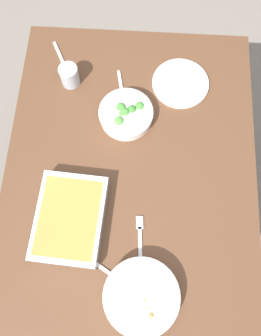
# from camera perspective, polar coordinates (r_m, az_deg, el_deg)

# --- Properties ---
(ground_plane) EXTENTS (6.00, 6.00, 0.00)m
(ground_plane) POSITION_cam_1_polar(r_m,az_deg,el_deg) (1.97, 0.00, -6.99)
(ground_plane) COLOR slate
(dining_table) EXTENTS (1.20, 0.90, 0.74)m
(dining_table) POSITION_cam_1_polar(r_m,az_deg,el_deg) (1.34, 0.00, -1.25)
(dining_table) COLOR brown
(dining_table) RESTS_ON ground_plane
(stew_bowl) EXTENTS (0.24, 0.24, 0.06)m
(stew_bowl) POSITION_cam_1_polar(r_m,az_deg,el_deg) (1.16, 1.79, -20.18)
(stew_bowl) COLOR white
(stew_bowl) RESTS_ON dining_table
(broccoli_bowl) EXTENTS (0.20, 0.20, 0.06)m
(broccoli_bowl) POSITION_cam_1_polar(r_m,az_deg,el_deg) (1.31, -0.74, 8.78)
(broccoli_bowl) COLOR white
(broccoli_bowl) RESTS_ON dining_table
(baking_dish) EXTENTS (0.31, 0.24, 0.06)m
(baking_dish) POSITION_cam_1_polar(r_m,az_deg,el_deg) (1.19, -9.86, -8.14)
(baking_dish) COLOR silver
(baking_dish) RESTS_ON dining_table
(drink_cup) EXTENTS (0.07, 0.07, 0.08)m
(drink_cup) POSITION_cam_1_polar(r_m,az_deg,el_deg) (1.40, -9.89, 14.51)
(drink_cup) COLOR #B2BCC6
(drink_cup) RESTS_ON dining_table
(side_plate) EXTENTS (0.22, 0.22, 0.01)m
(side_plate) POSITION_cam_1_polar(r_m,az_deg,el_deg) (1.41, 8.13, 13.49)
(side_plate) COLOR silver
(side_plate) RESTS_ON dining_table
(spoon_by_stew) EXTENTS (0.11, 0.16, 0.01)m
(spoon_by_stew) POSITION_cam_1_polar(r_m,az_deg,el_deg) (1.18, -2.90, -17.12)
(spoon_by_stew) COLOR silver
(spoon_by_stew) RESTS_ON dining_table
(spoon_by_broccoli) EXTENTS (0.18, 0.05, 0.01)m
(spoon_by_broccoli) POSITION_cam_1_polar(r_m,az_deg,el_deg) (1.37, -1.30, 11.70)
(spoon_by_broccoli) COLOR silver
(spoon_by_broccoli) RESTS_ON dining_table
(spoon_spare) EXTENTS (0.16, 0.10, 0.01)m
(spoon_spare) POSITION_cam_1_polar(r_m,az_deg,el_deg) (1.48, -10.86, 16.33)
(spoon_spare) COLOR silver
(spoon_spare) RESTS_ON dining_table
(fork_on_table) EXTENTS (0.18, 0.03, 0.01)m
(fork_on_table) POSITION_cam_1_polar(r_m,az_deg,el_deg) (1.19, 1.55, -11.34)
(fork_on_table) COLOR silver
(fork_on_table) RESTS_ON dining_table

